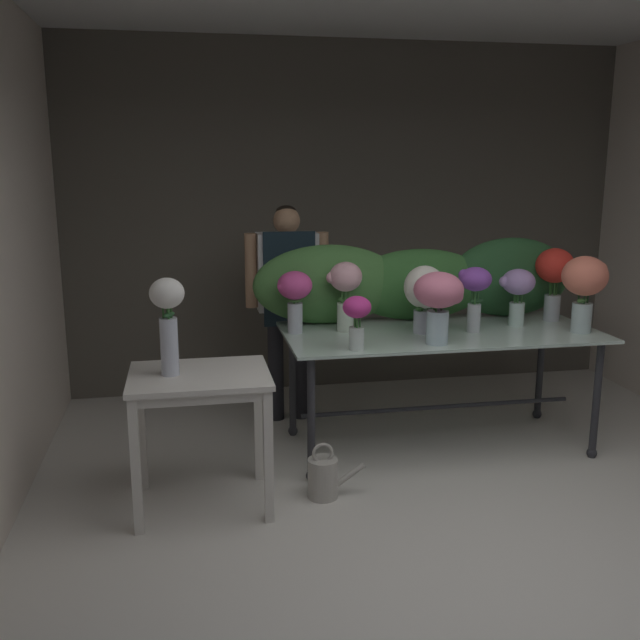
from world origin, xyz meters
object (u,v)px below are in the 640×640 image
object	(u,v)px
vase_violet_snapdragons	(475,288)
vase_scarlet_roses	(554,272)
vase_magenta_anemones	(357,317)
vase_blush_tulips	(346,287)
side_table_white	(200,391)
vase_lilac_dahlias	(518,289)
florist	(287,289)
watering_can	(324,477)
vase_ivory_carnations	(424,293)
display_table_glass	(440,347)
vase_coral_stock	(585,283)
vase_fuchsia_freesia	(295,293)
vase_white_roses_tall	(168,318)
vase_rosy_hydrangea	(439,298)

from	to	relation	value
vase_violet_snapdragons	vase_scarlet_roses	xyz separation A→B (m)	(0.69, 0.23, 0.05)
vase_magenta_anemones	vase_blush_tulips	xyz separation A→B (m)	(0.04, 0.49, 0.10)
side_table_white	vase_lilac_dahlias	world-z (taller)	vase_lilac_dahlias
florist	vase_magenta_anemones	world-z (taller)	florist
vase_magenta_anemones	watering_can	distance (m)	0.98
side_table_white	florist	size ratio (longest dim) A/B	0.49
vase_blush_tulips	vase_ivory_carnations	size ratio (longest dim) A/B	1.04
display_table_glass	vase_coral_stock	world-z (taller)	vase_coral_stock
vase_coral_stock	watering_can	size ratio (longest dim) A/B	1.47
vase_fuchsia_freesia	vase_blush_tulips	world-z (taller)	vase_blush_tulips
display_table_glass	vase_violet_snapdragons	size ratio (longest dim) A/B	4.83
vase_magenta_anemones	vase_fuchsia_freesia	world-z (taller)	vase_fuchsia_freesia
vase_scarlet_roses	vase_white_roses_tall	bearing A→B (deg)	-164.64
side_table_white	vase_ivory_carnations	bearing A→B (deg)	20.20
vase_violet_snapdragons	vase_coral_stock	distance (m)	0.73
vase_ivory_carnations	watering_can	size ratio (longest dim) A/B	1.29
display_table_glass	vase_ivory_carnations	world-z (taller)	vase_ivory_carnations
vase_blush_tulips	vase_white_roses_tall	distance (m)	1.35
vase_fuchsia_freesia	side_table_white	bearing A→B (deg)	-132.75
vase_scarlet_roses	vase_blush_tulips	distance (m)	1.54
vase_violet_snapdragons	display_table_glass	bearing A→B (deg)	161.99
vase_blush_tulips	vase_violet_snapdragons	bearing A→B (deg)	-12.32
side_table_white	vase_lilac_dahlias	xyz separation A→B (m)	(2.21, 0.63, 0.40)
display_table_glass	vase_blush_tulips	xyz separation A→B (m)	(-0.64, 0.12, 0.42)
side_table_white	vase_lilac_dahlias	bearing A→B (deg)	15.91
vase_magenta_anemones	vase_scarlet_roses	xyz separation A→B (m)	(1.58, 0.53, 0.15)
vase_rosy_hydrangea	vase_ivory_carnations	distance (m)	0.30
vase_violet_snapdragons	side_table_white	bearing A→B (deg)	-164.41
vase_rosy_hydrangea	vase_magenta_anemones	bearing A→B (deg)	-175.01
side_table_white	watering_can	bearing A→B (deg)	-3.73
side_table_white	vase_coral_stock	world-z (taller)	vase_coral_stock
vase_white_roses_tall	vase_rosy_hydrangea	bearing A→B (deg)	8.71
vase_lilac_dahlias	vase_scarlet_roses	distance (m)	0.36
vase_lilac_dahlias	vase_fuchsia_freesia	bearing A→B (deg)	177.14
vase_magenta_anemones	vase_white_roses_tall	bearing A→B (deg)	-169.52
vase_rosy_hydrangea	vase_magenta_anemones	world-z (taller)	vase_rosy_hydrangea
vase_violet_snapdragons	vase_white_roses_tall	size ratio (longest dim) A/B	0.81
vase_ivory_carnations	vase_magenta_anemones	bearing A→B (deg)	-147.48
vase_scarlet_roses	watering_can	bearing A→B (deg)	-156.77
side_table_white	vase_magenta_anemones	bearing A→B (deg)	12.14
watering_can	vase_fuchsia_freesia	bearing A→B (deg)	93.88
vase_lilac_dahlias	vase_blush_tulips	distance (m)	1.21
vase_violet_snapdragons	watering_can	xyz separation A→B (m)	(-1.14, -0.56, -1.01)
vase_lilac_dahlias	vase_fuchsia_freesia	xyz separation A→B (m)	(-1.56, 0.08, 0.01)
watering_can	vase_violet_snapdragons	bearing A→B (deg)	26.22
vase_coral_stock	vase_rosy_hydrangea	bearing A→B (deg)	-173.66
side_table_white	vase_rosy_hydrangea	bearing A→B (deg)	9.61
vase_coral_stock	watering_can	bearing A→B (deg)	-167.31
display_table_glass	florist	size ratio (longest dim) A/B	1.30
vase_rosy_hydrangea	vase_violet_snapdragons	bearing A→B (deg)	36.96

